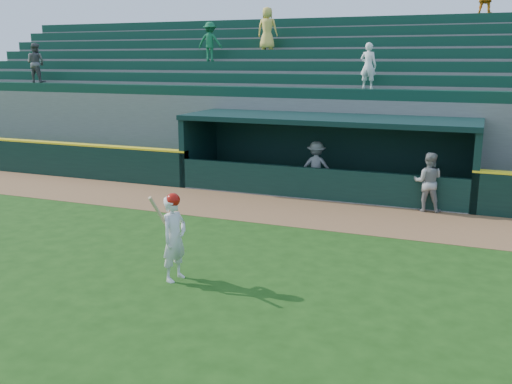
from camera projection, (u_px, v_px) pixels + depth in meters
ground at (227, 269)px, 11.81m from camera, size 120.00×120.00×0.00m
warning_track at (299, 212)px, 16.24m from camera, size 40.00×3.00×0.01m
field_wall_left at (10, 156)px, 22.03m from camera, size 15.50×0.30×1.20m
wall_stripe_left at (8, 140)px, 21.88m from camera, size 15.50×0.32×0.06m
dugout_player_front at (428, 182)px, 16.15m from camera, size 0.85×0.67×1.70m
dugout_player_inside at (316, 167)px, 18.64m from camera, size 1.16×0.81×1.64m
dugout at (328, 149)px, 18.73m from camera, size 9.40×2.80×2.46m
stands at (359, 107)px, 22.62m from camera, size 34.50×6.28×7.48m
batter_at_plate at (174, 237)px, 11.07m from camera, size 0.53×0.82×1.77m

